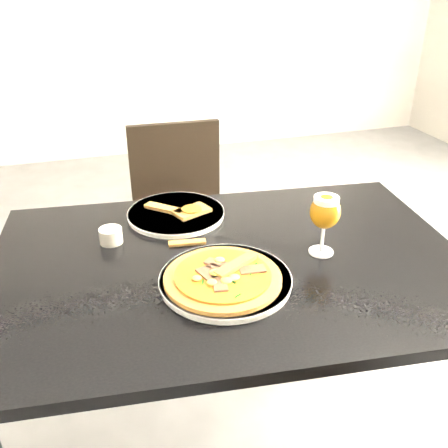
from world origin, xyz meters
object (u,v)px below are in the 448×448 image
object	(u,v)px
beer_glass	(325,212)
dining_table	(230,289)
chair_far	(182,221)
pizza	(223,277)

from	to	relation	value
beer_glass	dining_table	bearing A→B (deg)	171.30
chair_far	pizza	bearing A→B (deg)	-93.70
pizza	beer_glass	xyz separation A→B (m)	(0.29, 0.07, 0.09)
dining_table	pizza	xyz separation A→B (m)	(-0.05, -0.11, 0.12)
dining_table	beer_glass	world-z (taller)	beer_glass
dining_table	beer_glass	xyz separation A→B (m)	(0.24, -0.04, 0.21)
chair_far	beer_glass	world-z (taller)	beer_glass
chair_far	dining_table	bearing A→B (deg)	-90.71
dining_table	chair_far	distance (m)	0.80
dining_table	chair_far	size ratio (longest dim) A/B	1.51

